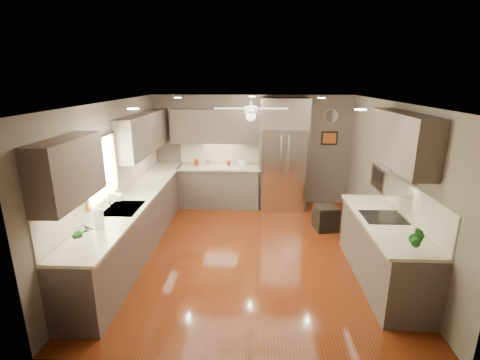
# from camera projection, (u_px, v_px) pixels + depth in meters

# --- Properties ---
(floor) EXTENTS (5.00, 5.00, 0.00)m
(floor) POSITION_uv_depth(u_px,v_px,m) (250.00, 251.00, 5.97)
(floor) COLOR #4D1C0A
(floor) RESTS_ON ground
(ceiling) EXTENTS (5.00, 5.00, 0.00)m
(ceiling) POSITION_uv_depth(u_px,v_px,m) (251.00, 102.00, 5.27)
(ceiling) COLOR white
(ceiling) RESTS_ON ground
(wall_back) EXTENTS (4.50, 0.00, 4.50)m
(wall_back) POSITION_uv_depth(u_px,v_px,m) (252.00, 150.00, 8.01)
(wall_back) COLOR #64564C
(wall_back) RESTS_ON ground
(wall_front) EXTENTS (4.50, 0.00, 4.50)m
(wall_front) POSITION_uv_depth(u_px,v_px,m) (246.00, 257.00, 3.22)
(wall_front) COLOR #64564C
(wall_front) RESTS_ON ground
(wall_left) EXTENTS (0.00, 5.00, 5.00)m
(wall_left) POSITION_uv_depth(u_px,v_px,m) (114.00, 179.00, 5.71)
(wall_left) COLOR #64564C
(wall_left) RESTS_ON ground
(wall_right) EXTENTS (0.00, 5.00, 5.00)m
(wall_right) POSITION_uv_depth(u_px,v_px,m) (391.00, 183.00, 5.52)
(wall_right) COLOR #64564C
(wall_right) RESTS_ON ground
(canister_a) EXTENTS (0.13, 0.13, 0.15)m
(canister_a) POSITION_uv_depth(u_px,v_px,m) (196.00, 162.00, 7.89)
(canister_a) COLOR maroon
(canister_a) RESTS_ON back_run
(canister_b) EXTENTS (0.11, 0.11, 0.14)m
(canister_b) POSITION_uv_depth(u_px,v_px,m) (208.00, 163.00, 7.86)
(canister_b) COLOR silver
(canister_b) RESTS_ON back_run
(canister_d) EXTENTS (0.08, 0.08, 0.12)m
(canister_d) POSITION_uv_depth(u_px,v_px,m) (228.00, 163.00, 7.87)
(canister_d) COLOR maroon
(canister_d) RESTS_ON back_run
(soap_bottle) EXTENTS (0.11, 0.11, 0.20)m
(soap_bottle) POSITION_uv_depth(u_px,v_px,m) (120.00, 196.00, 5.53)
(soap_bottle) COLOR white
(soap_bottle) RESTS_ON left_run
(potted_plant_left) EXTENTS (0.19, 0.15, 0.31)m
(potted_plant_left) POSITION_uv_depth(u_px,v_px,m) (84.00, 232.00, 4.13)
(potted_plant_left) COLOR #1D5A19
(potted_plant_left) RESTS_ON left_run
(potted_plant_right) EXTENTS (0.22, 0.20, 0.32)m
(potted_plant_right) POSITION_uv_depth(u_px,v_px,m) (418.00, 238.00, 3.94)
(potted_plant_right) COLOR #1D5A19
(potted_plant_right) RESTS_ON right_run
(bowl) EXTENTS (0.30, 0.30, 0.06)m
(bowl) POSITION_uv_depth(u_px,v_px,m) (242.00, 165.00, 7.82)
(bowl) COLOR #C5B294
(bowl) RESTS_ON back_run
(left_run) EXTENTS (0.65, 4.70, 1.45)m
(left_run) POSITION_uv_depth(u_px,v_px,m) (138.00, 219.00, 6.06)
(left_run) COLOR #51413B
(left_run) RESTS_ON ground
(back_run) EXTENTS (1.85, 0.65, 1.45)m
(back_run) POSITION_uv_depth(u_px,v_px,m) (220.00, 185.00, 7.98)
(back_run) COLOR #51413B
(back_run) RESTS_ON ground
(uppers) EXTENTS (4.50, 4.70, 0.95)m
(uppers) POSITION_uv_depth(u_px,v_px,m) (209.00, 136.00, 6.15)
(uppers) COLOR #51413B
(uppers) RESTS_ON wall_left
(window) EXTENTS (0.05, 1.12, 0.92)m
(window) POSITION_uv_depth(u_px,v_px,m) (100.00, 169.00, 5.15)
(window) COLOR #BFF2B2
(window) RESTS_ON wall_left
(sink) EXTENTS (0.50, 0.70, 0.32)m
(sink) POSITION_uv_depth(u_px,v_px,m) (123.00, 210.00, 5.31)
(sink) COLOR silver
(sink) RESTS_ON left_run
(refrigerator) EXTENTS (1.06, 0.75, 2.45)m
(refrigerator) POSITION_uv_depth(u_px,v_px,m) (283.00, 156.00, 7.67)
(refrigerator) COLOR silver
(refrigerator) RESTS_ON ground
(right_run) EXTENTS (0.70, 2.20, 1.45)m
(right_run) POSITION_uv_depth(u_px,v_px,m) (383.00, 250.00, 4.99)
(right_run) COLOR #51413B
(right_run) RESTS_ON ground
(microwave) EXTENTS (0.43, 0.55, 0.34)m
(microwave) POSITION_uv_depth(u_px,v_px,m) (392.00, 178.00, 4.94)
(microwave) COLOR silver
(microwave) RESTS_ON wall_right
(ceiling_fan) EXTENTS (1.18, 1.18, 0.32)m
(ceiling_fan) POSITION_uv_depth(u_px,v_px,m) (251.00, 112.00, 5.60)
(ceiling_fan) COLOR white
(ceiling_fan) RESTS_ON ceiling
(recessed_lights) EXTENTS (2.84, 3.14, 0.01)m
(recessed_lights) POSITION_uv_depth(u_px,v_px,m) (249.00, 101.00, 5.65)
(recessed_lights) COLOR white
(recessed_lights) RESTS_ON ceiling
(wall_clock) EXTENTS (0.30, 0.03, 0.30)m
(wall_clock) POSITION_uv_depth(u_px,v_px,m) (331.00, 116.00, 7.70)
(wall_clock) COLOR white
(wall_clock) RESTS_ON wall_back
(framed_print) EXTENTS (0.36, 0.03, 0.30)m
(framed_print) POSITION_uv_depth(u_px,v_px,m) (329.00, 138.00, 7.84)
(framed_print) COLOR black
(framed_print) RESTS_ON wall_back
(stool) EXTENTS (0.48, 0.48, 0.48)m
(stool) POSITION_uv_depth(u_px,v_px,m) (326.00, 218.00, 6.76)
(stool) COLOR black
(stool) RESTS_ON ground
(paper_towel) EXTENTS (0.12, 0.12, 0.29)m
(paper_towel) POSITION_uv_depth(u_px,v_px,m) (99.00, 219.00, 4.54)
(paper_towel) COLOR white
(paper_towel) RESTS_ON left_run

